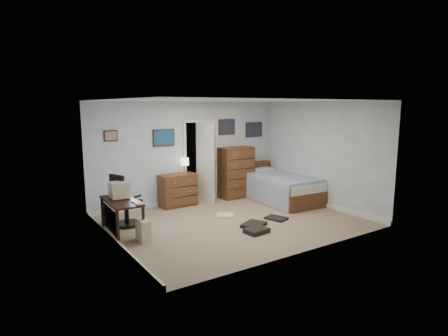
% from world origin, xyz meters
% --- Properties ---
extents(floor, '(5.00, 4.00, 0.02)m').
position_xyz_m(floor, '(0.00, 0.00, -0.01)').
color(floor, tan).
rests_on(floor, ground).
extents(computer_desk, '(0.57, 1.16, 0.66)m').
position_xyz_m(computer_desk, '(-2.28, 0.51, 0.51)').
color(computer_desk, black).
rests_on(computer_desk, floor).
extents(crt_monitor, '(0.35, 0.33, 0.32)m').
position_xyz_m(crt_monitor, '(-2.18, 0.66, 0.82)').
color(crt_monitor, beige).
rests_on(crt_monitor, computer_desk).
extents(keyboard, '(0.14, 0.36, 0.02)m').
position_xyz_m(keyboard, '(-2.02, 0.16, 0.67)').
color(keyboard, beige).
rests_on(keyboard, computer_desk).
extents(pc_tower, '(0.19, 0.38, 0.40)m').
position_xyz_m(pc_tower, '(-2.00, -0.04, 0.20)').
color(pc_tower, beige).
rests_on(pc_tower, floor).
extents(office_chair, '(0.66, 0.66, 1.07)m').
position_xyz_m(office_chair, '(-2.00, 0.95, 0.42)').
color(office_chair, black).
rests_on(office_chair, floor).
extents(media_stack, '(0.16, 0.16, 0.76)m').
position_xyz_m(media_stack, '(-2.32, 2.09, 0.38)').
color(media_stack, maroon).
rests_on(media_stack, floor).
extents(low_dresser, '(0.89, 0.48, 0.78)m').
position_xyz_m(low_dresser, '(-0.41, 1.77, 0.39)').
color(low_dresser, brown).
rests_on(low_dresser, floor).
extents(table_lamp, '(0.20, 0.20, 0.38)m').
position_xyz_m(table_lamp, '(-0.21, 1.77, 1.05)').
color(table_lamp, gold).
rests_on(table_lamp, low_dresser).
extents(doorway, '(0.96, 1.12, 2.05)m').
position_xyz_m(doorway, '(0.35, 2.27, 1.00)').
color(doorway, black).
rests_on(doorway, floor).
extents(tall_dresser, '(0.91, 0.55, 1.33)m').
position_xyz_m(tall_dresser, '(1.27, 1.75, 0.66)').
color(tall_dresser, brown).
rests_on(tall_dresser, floor).
extents(headboard_bookcase, '(0.97, 0.29, 0.86)m').
position_xyz_m(headboard_bookcase, '(2.20, 1.86, 0.46)').
color(headboard_bookcase, brown).
rests_on(headboard_bookcase, floor).
extents(bed, '(1.30, 2.28, 0.73)m').
position_xyz_m(bed, '(1.98, 0.81, 0.34)').
color(bed, brown).
rests_on(bed, floor).
extents(wall_posters, '(4.38, 0.04, 0.60)m').
position_xyz_m(wall_posters, '(0.57, 1.98, 1.75)').
color(wall_posters, '#331E11').
rests_on(wall_posters, floor).
extents(floor_clutter, '(1.34, 1.63, 0.09)m').
position_xyz_m(floor_clutter, '(0.19, -0.42, 0.03)').
color(floor_clutter, black).
rests_on(floor_clutter, floor).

